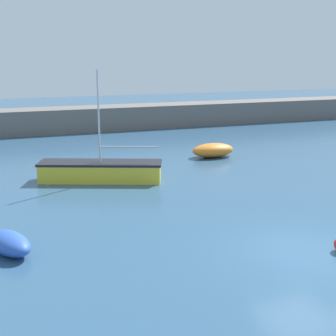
# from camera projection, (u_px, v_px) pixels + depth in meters

# --- Properties ---
(ground_plane) EXTENTS (120.00, 120.00, 0.20)m
(ground_plane) POSITION_uv_depth(u_px,v_px,m) (301.00, 254.00, 15.06)
(ground_plane) COLOR #2D5170
(harbor_breakwater) EXTENTS (50.34, 3.05, 1.92)m
(harbor_breakwater) POSITION_uv_depth(u_px,v_px,m) (107.00, 118.00, 39.40)
(harbor_breakwater) COLOR #66605B
(harbor_breakwater) RESTS_ON ground_plane
(sailboat_tall_mast) EXTENTS (6.20, 3.63, 5.46)m
(sailboat_tall_mast) POSITION_uv_depth(u_px,v_px,m) (101.00, 171.00, 23.28)
(sailboat_tall_mast) COLOR yellow
(sailboat_tall_mast) RESTS_ON ground_plane
(fishing_dinghy_green) EXTENTS (1.74, 2.31, 0.69)m
(fishing_dinghy_green) POSITION_uv_depth(u_px,v_px,m) (9.00, 243.00, 14.78)
(fishing_dinghy_green) COLOR #2D56B7
(fishing_dinghy_green) RESTS_ON ground_plane
(open_tender_yellow) EXTENTS (2.68, 1.46, 0.85)m
(open_tender_yellow) POSITION_uv_depth(u_px,v_px,m) (213.00, 150.00, 28.73)
(open_tender_yellow) COLOR orange
(open_tender_yellow) RESTS_ON ground_plane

